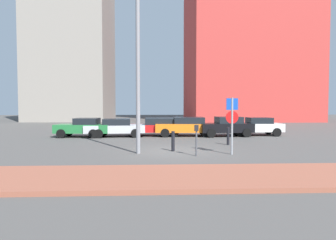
{
  "coord_description": "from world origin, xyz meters",
  "views": [
    {
      "loc": [
        -1.07,
        -15.88,
        2.35
      ],
      "look_at": [
        -0.12,
        3.52,
        1.42
      ],
      "focal_mm": 33.26,
      "sensor_mm": 36.0,
      "label": 1
    }
  ],
  "objects_px": {
    "parked_car_orange": "(186,126)",
    "parked_car_black": "(226,126)",
    "parked_car_green": "(84,127)",
    "parking_meter": "(196,136)",
    "traffic_bollard_mid": "(173,141)",
    "parked_car_red": "(157,126)",
    "parked_car_white": "(256,126)",
    "parked_car_silver": "(115,127)",
    "parking_sign_post": "(232,119)",
    "street_lamp": "(138,58)",
    "traffic_bollard_near": "(228,136)"
  },
  "relations": [
    {
      "from": "street_lamp",
      "to": "traffic_bollard_mid",
      "type": "relative_size",
      "value": 7.75
    },
    {
      "from": "parked_car_black",
      "to": "parking_sign_post",
      "type": "height_order",
      "value": "parking_sign_post"
    },
    {
      "from": "parked_car_green",
      "to": "street_lamp",
      "type": "xyz_separation_m",
      "value": [
        4.38,
        -8.1,
        3.88
      ]
    },
    {
      "from": "parked_car_green",
      "to": "parked_car_silver",
      "type": "relative_size",
      "value": 0.9
    },
    {
      "from": "traffic_bollard_near",
      "to": "traffic_bollard_mid",
      "type": "bearing_deg",
      "value": -145.41
    },
    {
      "from": "parked_car_red",
      "to": "parked_car_white",
      "type": "height_order",
      "value": "parked_car_white"
    },
    {
      "from": "parked_car_orange",
      "to": "street_lamp",
      "type": "height_order",
      "value": "street_lamp"
    },
    {
      "from": "parked_car_black",
      "to": "parked_car_red",
      "type": "bearing_deg",
      "value": 173.47
    },
    {
      "from": "traffic_bollard_near",
      "to": "traffic_bollard_mid",
      "type": "relative_size",
      "value": 1.03
    },
    {
      "from": "parked_car_white",
      "to": "traffic_bollard_near",
      "type": "distance_m",
      "value": 6.6
    },
    {
      "from": "parked_car_green",
      "to": "parking_meter",
      "type": "relative_size",
      "value": 2.81
    },
    {
      "from": "parking_sign_post",
      "to": "street_lamp",
      "type": "relative_size",
      "value": 0.34
    },
    {
      "from": "parked_car_black",
      "to": "parking_meter",
      "type": "bearing_deg",
      "value": -111.55
    },
    {
      "from": "parked_car_black",
      "to": "parking_meter",
      "type": "height_order",
      "value": "parked_car_black"
    },
    {
      "from": "parked_car_silver",
      "to": "street_lamp",
      "type": "xyz_separation_m",
      "value": [
        2.08,
        -8.18,
        3.9
      ]
    },
    {
      "from": "parked_car_silver",
      "to": "parked_car_black",
      "type": "bearing_deg",
      "value": -0.65
    },
    {
      "from": "parking_meter",
      "to": "street_lamp",
      "type": "distance_m",
      "value": 4.66
    },
    {
      "from": "parked_car_red",
      "to": "parked_car_orange",
      "type": "bearing_deg",
      "value": -7.59
    },
    {
      "from": "parked_car_green",
      "to": "parked_car_red",
      "type": "height_order",
      "value": "parked_car_green"
    },
    {
      "from": "parked_car_orange",
      "to": "parked_car_white",
      "type": "distance_m",
      "value": 5.5
    },
    {
      "from": "parked_car_black",
      "to": "parking_sign_post",
      "type": "distance_m",
      "value": 8.84
    },
    {
      "from": "parked_car_red",
      "to": "parked_car_black",
      "type": "distance_m",
      "value": 5.28
    },
    {
      "from": "parking_meter",
      "to": "traffic_bollard_near",
      "type": "height_order",
      "value": "parking_meter"
    },
    {
      "from": "parked_car_black",
      "to": "parking_meter",
      "type": "relative_size",
      "value": 2.8
    },
    {
      "from": "parking_meter",
      "to": "parked_car_red",
      "type": "bearing_deg",
      "value": 100.04
    },
    {
      "from": "parked_car_white",
      "to": "parking_meter",
      "type": "bearing_deg",
      "value": -122.24
    },
    {
      "from": "parking_meter",
      "to": "traffic_bollard_near",
      "type": "bearing_deg",
      "value": 58.13
    },
    {
      "from": "parked_car_red",
      "to": "traffic_bollard_mid",
      "type": "distance_m",
      "value": 8.04
    },
    {
      "from": "parked_car_red",
      "to": "parking_sign_post",
      "type": "relative_size",
      "value": 1.53
    },
    {
      "from": "parked_car_green",
      "to": "parking_meter",
      "type": "height_order",
      "value": "parking_meter"
    },
    {
      "from": "parked_car_green",
      "to": "parked_car_orange",
      "type": "distance_m",
      "value": 7.59
    },
    {
      "from": "parked_car_green",
      "to": "parked_car_orange",
      "type": "xyz_separation_m",
      "value": [
        7.59,
        0.29,
        0.04
      ]
    },
    {
      "from": "parked_car_red",
      "to": "parked_car_silver",
      "type": "bearing_deg",
      "value": -170.73
    },
    {
      "from": "parked_car_black",
      "to": "traffic_bollard_mid",
      "type": "bearing_deg",
      "value": -121.41
    },
    {
      "from": "parked_car_black",
      "to": "parked_car_silver",
      "type": "bearing_deg",
      "value": 179.35
    },
    {
      "from": "parked_car_orange",
      "to": "traffic_bollard_near",
      "type": "height_order",
      "value": "parked_car_orange"
    },
    {
      "from": "parked_car_orange",
      "to": "parked_car_black",
      "type": "distance_m",
      "value": 3.07
    },
    {
      "from": "parked_car_white",
      "to": "street_lamp",
      "type": "distance_m",
      "value": 12.85
    },
    {
      "from": "parked_car_white",
      "to": "parked_car_orange",
      "type": "bearing_deg",
      "value": -177.74
    },
    {
      "from": "parked_car_black",
      "to": "parking_sign_post",
      "type": "bearing_deg",
      "value": -101.78
    },
    {
      "from": "parked_car_black",
      "to": "street_lamp",
      "type": "bearing_deg",
      "value": -127.76
    },
    {
      "from": "parked_car_orange",
      "to": "parking_meter",
      "type": "distance_m",
      "value": 9.3
    },
    {
      "from": "street_lamp",
      "to": "parked_car_green",
      "type": "bearing_deg",
      "value": 118.37
    },
    {
      "from": "parked_car_silver",
      "to": "parked_car_orange",
      "type": "distance_m",
      "value": 5.3
    },
    {
      "from": "traffic_bollard_mid",
      "to": "parked_car_silver",
      "type": "bearing_deg",
      "value": 117.01
    },
    {
      "from": "parked_car_white",
      "to": "street_lamp",
      "type": "bearing_deg",
      "value": -135.33
    },
    {
      "from": "parked_car_red",
      "to": "street_lamp",
      "type": "xyz_separation_m",
      "value": [
        -1.02,
        -8.68,
        3.87
      ]
    },
    {
      "from": "parking_sign_post",
      "to": "traffic_bollard_mid",
      "type": "height_order",
      "value": "parking_sign_post"
    },
    {
      "from": "parking_sign_post",
      "to": "traffic_bollard_near",
      "type": "bearing_deg",
      "value": 78.97
    },
    {
      "from": "parked_car_silver",
      "to": "traffic_bollard_mid",
      "type": "relative_size",
      "value": 4.41
    }
  ]
}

